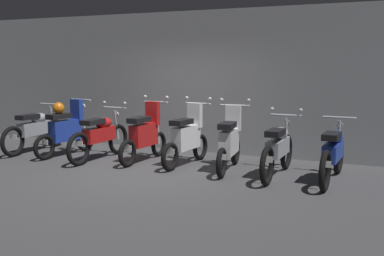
{
  "coord_description": "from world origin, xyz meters",
  "views": [
    {
      "loc": [
        4.15,
        -6.94,
        1.94
      ],
      "look_at": [
        0.64,
        0.79,
        0.75
      ],
      "focal_mm": 43.18,
      "sensor_mm": 36.0,
      "label": 1
    }
  ],
  "objects": [
    {
      "name": "motorbike_slot_7",
      "position": [
        3.19,
        0.78,
        0.49
      ],
      "size": [
        0.56,
        1.95,
        1.03
      ],
      "color": "black",
      "rests_on": "ground"
    },
    {
      "name": "motorbike_slot_0",
      "position": [
        -3.19,
        0.82,
        0.49
      ],
      "size": [
        0.56,
        1.95,
        1.03
      ],
      "color": "black",
      "rests_on": "ground"
    },
    {
      "name": "motorbike_slot_2",
      "position": [
        -1.37,
        0.7,
        0.49
      ],
      "size": [
        0.59,
        1.95,
        1.15
      ],
      "color": "black",
      "rests_on": "ground"
    },
    {
      "name": "motorbike_slot_1",
      "position": [
        -2.27,
        0.76,
        0.57
      ],
      "size": [
        0.56,
        1.68,
        1.18
      ],
      "color": "black",
      "rests_on": "ground"
    },
    {
      "name": "motorbike_slot_6",
      "position": [
        2.28,
        0.77,
        0.49
      ],
      "size": [
        0.59,
        1.95,
        1.15
      ],
      "color": "black",
      "rests_on": "ground"
    },
    {
      "name": "motorbike_slot_5",
      "position": [
        1.36,
        0.85,
        0.53
      ],
      "size": [
        0.59,
        1.68,
        1.29
      ],
      "color": "black",
      "rests_on": "ground"
    },
    {
      "name": "motorbike_slot_4",
      "position": [
        0.46,
        0.96,
        0.53
      ],
      "size": [
        0.59,
        1.68,
        1.29
      ],
      "color": "black",
      "rests_on": "ground"
    },
    {
      "name": "back_wall",
      "position": [
        0.0,
        2.47,
        1.54
      ],
      "size": [
        16.0,
        0.3,
        3.07
      ],
      "primitive_type": "cube",
      "color": "gray",
      "rests_on": "ground"
    },
    {
      "name": "motorbike_slot_3",
      "position": [
        -0.45,
        0.93,
        0.53
      ],
      "size": [
        0.59,
        1.68,
        1.29
      ],
      "color": "black",
      "rests_on": "ground"
    },
    {
      "name": "ground_plane",
      "position": [
        0.0,
        0.0,
        0.0
      ],
      "size": [
        80.0,
        80.0,
        0.0
      ],
      "primitive_type": "plane",
      "color": "#424244"
    }
  ]
}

